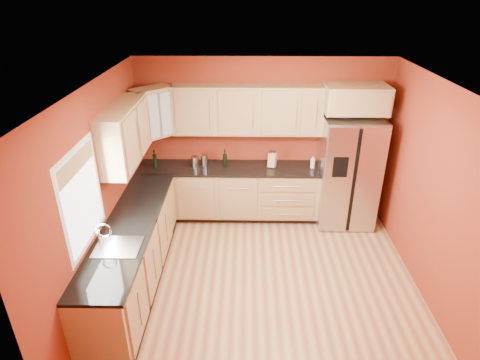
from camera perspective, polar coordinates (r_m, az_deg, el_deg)
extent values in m
plane|color=#945939|center=(5.51, 3.53, -14.42)|extent=(4.00, 4.00, 0.00)
plane|color=white|center=(4.29, 4.50, 12.92)|extent=(4.00, 4.00, 0.00)
cube|color=maroon|center=(6.58, 3.19, 5.94)|extent=(4.00, 0.04, 2.60)
cube|color=maroon|center=(3.16, 5.64, -20.21)|extent=(4.00, 0.04, 2.60)
cube|color=maroon|center=(5.07, -19.28, -2.15)|extent=(0.04, 4.00, 2.60)
cube|color=maroon|center=(5.26, 26.28, -2.42)|extent=(0.04, 4.00, 2.60)
cube|color=#A17C4E|center=(6.67, -1.65, -1.88)|extent=(2.90, 0.60, 0.88)
cube|color=#A17C4E|center=(5.42, -14.90, -10.23)|extent=(0.60, 2.80, 0.88)
cube|color=black|center=(6.45, -1.70, 1.68)|extent=(2.90, 0.62, 0.04)
cube|color=black|center=(5.16, -15.38, -6.12)|extent=(0.62, 2.80, 0.04)
cube|color=#A17C4E|center=(6.26, 1.03, 9.94)|extent=(2.30, 0.33, 0.75)
cube|color=#A17C4E|center=(5.44, -16.05, 6.34)|extent=(0.33, 1.35, 0.75)
cube|color=#A17C4E|center=(6.26, -12.26, 9.36)|extent=(0.67, 0.67, 0.75)
cube|color=#A17C4E|center=(6.27, 16.11, 11.11)|extent=(0.92, 0.60, 0.40)
cube|color=#B7B8BD|center=(6.59, 15.02, 1.19)|extent=(0.90, 0.75, 1.78)
cube|color=white|center=(4.54, -21.48, -2.37)|extent=(0.03, 0.90, 1.00)
cylinder|color=#B7B8BD|center=(6.49, -5.07, 2.79)|extent=(0.15, 0.15, 0.18)
cylinder|color=#B7B8BD|center=(6.43, -6.44, 2.55)|extent=(0.14, 0.14, 0.19)
cube|color=tan|center=(6.44, 4.61, 2.87)|extent=(0.15, 0.14, 0.23)
cylinder|color=white|center=(6.48, 10.30, 2.51)|extent=(0.08, 0.08, 0.19)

